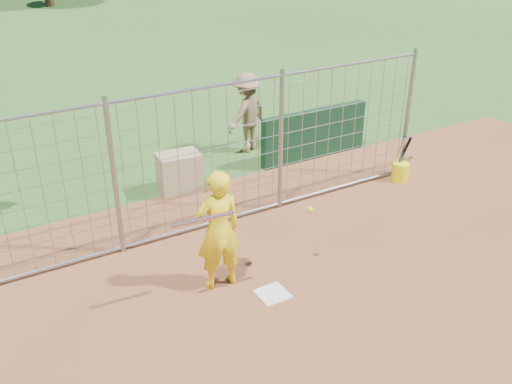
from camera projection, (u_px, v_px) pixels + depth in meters
ground at (266, 287)px, 8.40m from camera, size 100.00×100.00×0.00m
home_plate at (273, 294)px, 8.24m from camera, size 0.43×0.43×0.02m
dugout_wall at (314, 134)px, 12.45m from camera, size 2.60×0.20×1.10m
batter at (218, 230)px, 8.05m from camera, size 0.71×0.49×1.85m
bystander_c at (247, 113)px, 12.66m from camera, size 1.32×1.05×1.79m
equipment_bin at (180, 173)px, 11.01m from camera, size 0.85×0.62×0.80m
equipment_in_play at (231, 217)px, 7.66m from camera, size 2.24×0.18×0.45m
bucket_with_bats at (400, 169)px, 11.54m from camera, size 0.34×0.40×0.98m
backstop_fence at (204, 162)px, 9.37m from camera, size 9.08×0.08×2.60m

